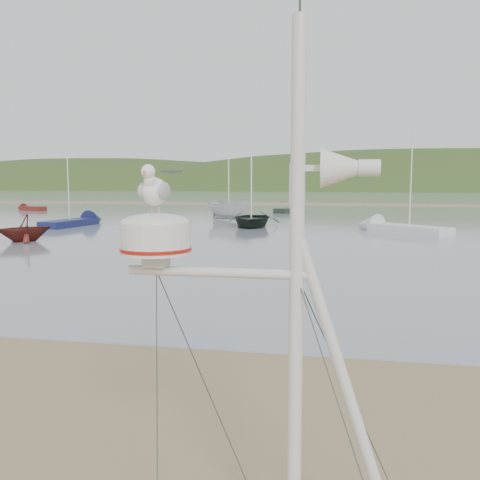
% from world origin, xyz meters
% --- Properties ---
extents(ground, '(560.00, 560.00, 0.00)m').
position_xyz_m(ground, '(0.00, 0.00, 0.00)').
color(ground, '#7C6647').
rests_on(ground, ground).
extents(water, '(560.00, 256.00, 0.04)m').
position_xyz_m(water, '(0.00, 132.00, 0.02)').
color(water, gray).
rests_on(water, ground).
extents(sandbar, '(560.00, 7.00, 0.07)m').
position_xyz_m(sandbar, '(0.00, 70.00, 0.07)').
color(sandbar, '#7C6647').
rests_on(sandbar, water).
extents(hill_ridge, '(620.00, 180.00, 80.00)m').
position_xyz_m(hill_ridge, '(18.52, 235.00, -19.70)').
color(hill_ridge, '#273A18').
rests_on(hill_ridge, ground).
extents(far_cottages, '(294.40, 6.30, 8.00)m').
position_xyz_m(far_cottages, '(3.00, 196.00, 4.00)').
color(far_cottages, white).
rests_on(far_cottages, ground).
extents(mast_rig, '(2.39, 2.56, 5.40)m').
position_xyz_m(mast_rig, '(3.08, -1.56, 1.30)').
color(mast_rig, silver).
rests_on(mast_rig, ground).
extents(boat_dark, '(3.94, 1.32, 5.44)m').
position_xyz_m(boat_dark, '(-2.49, 31.13, 2.76)').
color(boat_dark, black).
rests_on(boat_dark, water).
extents(boat_red, '(2.81, 2.67, 2.81)m').
position_xyz_m(boat_red, '(-13.15, 19.59, 1.44)').
color(boat_red, '#4F1712').
rests_on(boat_red, water).
extents(boat_white, '(2.59, 2.58, 4.83)m').
position_xyz_m(boat_white, '(-5.26, 36.43, 2.45)').
color(boat_white, silver).
rests_on(boat_white, water).
extents(dinghy_red_far, '(4.67, 2.63, 1.11)m').
position_xyz_m(dinghy_red_far, '(-31.24, 47.59, 0.29)').
color(dinghy_red_far, '#4F1712').
rests_on(dinghy_red_far, ground).
extents(sailboat_blue_near, '(2.50, 6.83, 6.64)m').
position_xyz_m(sailboat_blue_near, '(-15.34, 30.51, 0.30)').
color(sailboat_blue_near, '#121842').
rests_on(sailboat_blue_near, ground).
extents(sailboat_white_near, '(6.24, 6.10, 6.98)m').
position_xyz_m(sailboat_white_near, '(6.80, 29.33, 0.30)').
color(sailboat_white_near, silver).
rests_on(sailboat_white_near, ground).
extents(sailboat_dark_mid, '(3.71, 5.70, 5.68)m').
position_xyz_m(sailboat_dark_mid, '(-0.63, 49.93, 0.30)').
color(sailboat_dark_mid, black).
rests_on(sailboat_dark_mid, ground).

